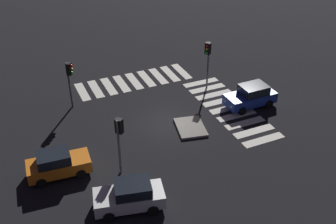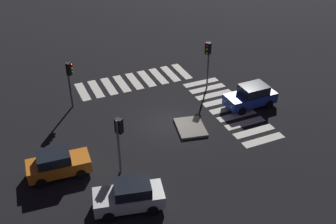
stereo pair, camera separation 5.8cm
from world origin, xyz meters
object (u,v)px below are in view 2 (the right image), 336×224
(traffic_light_east, at_px, (208,54))
(car_orange, at_px, (58,164))
(traffic_island, at_px, (191,127))
(traffic_light_west, at_px, (119,132))
(car_white, at_px, (130,196))
(traffic_light_north, at_px, (70,74))
(car_blue, at_px, (251,96))

(traffic_light_east, bearing_deg, car_orange, -11.15)
(traffic_island, distance_m, traffic_light_west, 7.03)
(traffic_island, relative_size, car_orange, 0.75)
(car_white, distance_m, traffic_light_north, 12.09)
(car_orange, distance_m, traffic_light_east, 14.96)
(traffic_light_north, bearing_deg, traffic_island, -0.69)
(car_white, relative_size, traffic_light_west, 1.08)
(car_blue, bearing_deg, traffic_light_north, -24.01)
(traffic_island, relative_size, traffic_light_west, 0.77)
(traffic_island, height_order, traffic_light_east, traffic_light_east)
(car_blue, xyz_separation_m, car_orange, (-2.01, 15.34, -0.05))
(car_orange, bearing_deg, traffic_light_east, 27.77)
(car_blue, bearing_deg, traffic_light_west, 15.06)
(car_blue, bearing_deg, car_orange, 6.96)
(traffic_island, xyz_separation_m, car_orange, (-1.12, 9.66, 0.73))
(traffic_island, distance_m, traffic_light_east, 6.89)
(traffic_island, height_order, car_blue, car_blue)
(car_blue, xyz_separation_m, traffic_light_east, (3.90, 1.79, 2.27))
(car_blue, relative_size, traffic_light_north, 1.08)
(traffic_light_north, bearing_deg, car_white, -46.19)
(traffic_island, relative_size, car_white, 0.71)
(car_white, relative_size, traffic_light_north, 1.09)
(car_orange, distance_m, traffic_light_west, 4.40)
(car_blue, distance_m, car_orange, 15.47)
(car_blue, relative_size, car_orange, 1.04)
(car_white, height_order, traffic_light_east, traffic_light_east)
(traffic_island, bearing_deg, traffic_light_west, 111.49)
(traffic_island, bearing_deg, car_orange, 96.59)
(traffic_island, xyz_separation_m, traffic_light_east, (4.80, -3.89, 3.05))
(car_blue, height_order, car_orange, car_blue)
(car_orange, relative_size, car_white, 0.95)
(traffic_light_west, bearing_deg, car_orange, 124.12)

